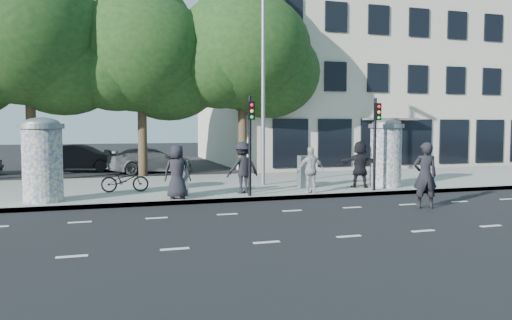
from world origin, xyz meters
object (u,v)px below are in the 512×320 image
object	(u,v)px
bicycle	(125,180)
car_mid	(81,158)
ped_a	(177,172)
ped_d	(243,167)
man_road	(425,175)
ad_column_right	(386,151)
cabinet_left	(180,178)
street_lamp	(264,69)
traffic_pole_far	(376,134)
cabinet_right	(306,172)
car_right	(150,160)
ped_e	(311,170)
ad_column_left	(42,158)
ped_f	(360,164)
traffic_pole_near	(250,135)

from	to	relation	value
bicycle	car_mid	distance (m)	11.03
ped_a	ped_d	distance (m)	2.52
man_road	ped_d	bearing A→B (deg)	-22.97
ad_column_right	cabinet_left	distance (m)	8.13
street_lamp	traffic_pole_far	bearing A→B (deg)	-39.88
ped_d	cabinet_right	xyz separation A→B (m)	(2.79, 0.83, -0.30)
car_mid	car_right	world-z (taller)	car_mid
ped_e	cabinet_left	xyz separation A→B (m)	(-4.56, 0.70, -0.22)
ad_column_right	ped_e	distance (m)	3.67
ad_column_right	man_road	xyz separation A→B (m)	(-1.12, -4.05, -0.52)
man_road	bicycle	size ratio (longest dim) A/B	1.22
ped_e	man_road	bearing A→B (deg)	132.58
ped_d	bicycle	xyz separation A→B (m)	(-3.99, 1.53, -0.47)
bicycle	cabinet_left	size ratio (longest dim) A/B	1.40
ped_e	car_right	xyz separation A→B (m)	(-4.61, 11.03, -0.31)
ped_e	car_right	distance (m)	11.96
cabinet_right	car_right	bearing A→B (deg)	118.40
car_right	street_lamp	bearing A→B (deg)	-169.93
traffic_pole_far	street_lamp	xyz separation A→B (m)	(-3.40, 2.84, 2.56)
street_lamp	ped_d	bearing A→B (deg)	-125.02
ad_column_left	ped_d	bearing A→B (deg)	0.53
cabinet_right	ped_e	bearing A→B (deg)	-106.57
traffic_pole_far	bicycle	world-z (taller)	traffic_pole_far
street_lamp	bicycle	xyz separation A→B (m)	(-5.44, -0.54, -4.21)
traffic_pole_far	ped_f	xyz separation A→B (m)	(-0.09, 0.97, -1.18)
ped_d	man_road	distance (m)	6.14
ped_a	ped_d	world-z (taller)	ped_d
traffic_pole_far	car_mid	world-z (taller)	traffic_pole_far
traffic_pole_near	ad_column_right	bearing A→B (deg)	8.89
ad_column_left	ped_f	world-z (taller)	ad_column_left
ped_a	cabinet_right	size ratio (longest dim) A/B	1.44
street_lamp	bicycle	world-z (taller)	street_lamp
car_mid	ad_column_right	bearing A→B (deg)	-121.45
ped_e	traffic_pole_far	bearing A→B (deg)	-175.74
ad_column_left	ped_a	world-z (taller)	ad_column_left
cabinet_left	traffic_pole_near	bearing A→B (deg)	-11.09
ped_d	ped_e	bearing A→B (deg)	153.91
traffic_pole_near	bicycle	distance (m)	4.93
ad_column_right	bicycle	distance (m)	9.99
man_road	cabinet_left	bearing A→B (deg)	-12.61
traffic_pole_far	cabinet_left	size ratio (longest dim) A/B	2.84
car_mid	man_road	bearing A→B (deg)	-132.13
ped_a	ped_f	size ratio (longest dim) A/B	0.98
ped_d	ped_e	world-z (taller)	ped_d
traffic_pole_far	car_mid	distance (m)	17.05
street_lamp	ped_a	bearing A→B (deg)	-144.27
ped_e	car_mid	distance (m)	15.46
ad_column_right	car_right	bearing A→B (deg)	128.65
ad_column_right	bicycle	xyz separation A→B (m)	(-9.84, 1.39, -0.95)
traffic_pole_far	car_right	xyz separation A→B (m)	(-7.14, 11.08, -1.57)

